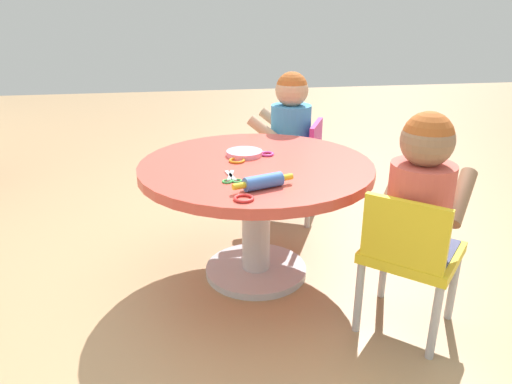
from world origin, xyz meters
The scene contains 12 objects.
ground_plane centered at (0.00, 0.00, 0.00)m, with size 10.00×10.00×0.00m, color tan.
craft_table centered at (0.00, 0.00, 0.40)m, with size 0.94×0.94×0.51m.
child_chair_left centered at (-0.47, -0.45, 0.31)m, with size 0.42×0.42×0.54m.
seated_child_left centered at (-0.44, -0.48, 0.53)m, with size 0.44×0.43×0.51m.
child_chair_right centered at (0.57, -0.31, 0.31)m, with size 0.40×0.40×0.54m.
seated_child_right centered at (0.59, -0.28, 0.53)m, with size 0.39×0.43×0.51m.
rolling_pin centered at (-0.29, 0.02, 0.53)m, with size 0.09×0.22×0.05m.
craft_scissors centered at (-0.18, 0.12, 0.51)m, with size 0.14×0.07×0.01m.
playdough_blob_0 centered at (0.11, 0.03, 0.52)m, with size 0.15×0.15×0.02m, color pink.
cookie_cutter_0 centered at (0.10, -0.06, 0.51)m, with size 0.06×0.06×0.01m, color #D83FA5.
cookie_cutter_1 centered at (-0.38, 0.10, 0.51)m, with size 0.07×0.07×0.01m, color red.
cookie_cutter_2 centered at (0.03, 0.07, 0.51)m, with size 0.07×0.07×0.01m, color orange.
Camera 1 is at (-1.78, 0.30, 1.09)m, focal length 33.02 mm.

